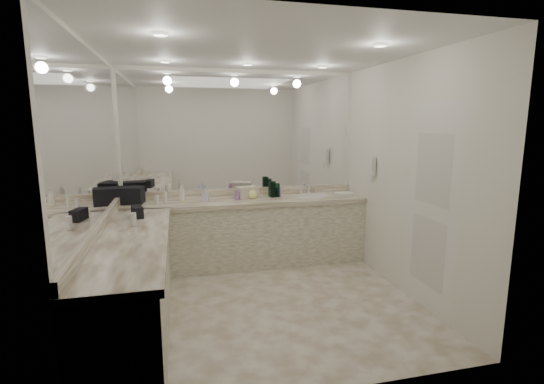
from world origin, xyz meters
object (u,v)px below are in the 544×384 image
object	(u,v)px
soap_bottle_b	(206,195)
soap_bottle_c	(253,193)
black_toiletry_bag	(127,195)
hand_towel	(344,194)
soap_bottle_a	(181,193)
wall_phone	(372,166)
cream_cosmetic_case	(247,192)
sink	(313,196)

from	to	relation	value
soap_bottle_b	soap_bottle_c	size ratio (longest dim) A/B	1.03
black_toiletry_bag	hand_towel	distance (m)	2.87
soap_bottle_a	soap_bottle_c	bearing A→B (deg)	-4.01
wall_phone	soap_bottle_b	world-z (taller)	wall_phone
hand_towel	soap_bottle_a	bearing A→B (deg)	177.12
soap_bottle_b	soap_bottle_c	xyz separation A→B (m)	(0.62, 0.02, -0.00)
hand_towel	soap_bottle_c	world-z (taller)	soap_bottle_c
hand_towel	wall_phone	bearing A→B (deg)	-69.23
cream_cosmetic_case	sink	bearing A→B (deg)	-20.21
hand_towel	black_toiletry_bag	bearing A→B (deg)	177.93
wall_phone	black_toiletry_bag	distance (m)	3.11
wall_phone	soap_bottle_a	distance (m)	2.47
wall_phone	hand_towel	xyz separation A→B (m)	(-0.17, 0.46, -0.43)
cream_cosmetic_case	black_toiletry_bag	bearing A→B (deg)	165.04
soap_bottle_b	wall_phone	bearing A→B (deg)	-13.19
hand_towel	soap_bottle_b	world-z (taller)	soap_bottle_b
cream_cosmetic_case	wall_phone	bearing A→B (deg)	-36.24
cream_cosmetic_case	soap_bottle_a	bearing A→B (deg)	164.96
cream_cosmetic_case	hand_towel	xyz separation A→B (m)	(1.35, -0.12, -0.06)
sink	hand_towel	xyz separation A→B (m)	(0.43, -0.04, 0.02)
black_toiletry_bag	cream_cosmetic_case	world-z (taller)	black_toiletry_bag
sink	wall_phone	world-z (taller)	wall_phone
hand_towel	soap_bottle_b	bearing A→B (deg)	179.11
soap_bottle_a	soap_bottle_c	distance (m)	0.93
wall_phone	black_toiletry_bag	world-z (taller)	wall_phone
sink	wall_phone	bearing A→B (deg)	-39.57
black_toiletry_bag	hand_towel	size ratio (longest dim) A/B	1.68
black_toiletry_bag	cream_cosmetic_case	bearing A→B (deg)	0.54
sink	hand_towel	world-z (taller)	hand_towel
hand_towel	soap_bottle_c	xyz separation A→B (m)	(-1.28, 0.05, 0.06)
wall_phone	hand_towel	distance (m)	0.65
black_toiletry_bag	soap_bottle_a	distance (m)	0.66
wall_phone	cream_cosmetic_case	world-z (taller)	wall_phone
sink	soap_bottle_c	xyz separation A→B (m)	(-0.85, 0.00, 0.08)
wall_phone	sink	bearing A→B (deg)	140.43
wall_phone	soap_bottle_c	world-z (taller)	wall_phone
soap_bottle_c	sink	bearing A→B (deg)	-0.26
cream_cosmetic_case	soap_bottle_c	size ratio (longest dim) A/B	1.74
hand_towel	cream_cosmetic_case	bearing A→B (deg)	174.99
soap_bottle_a	soap_bottle_b	xyz separation A→B (m)	(0.30, -0.08, -0.03)
cream_cosmetic_case	soap_bottle_b	world-z (taller)	soap_bottle_b
soap_bottle_b	soap_bottle_a	bearing A→B (deg)	164.96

